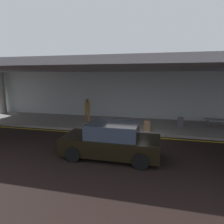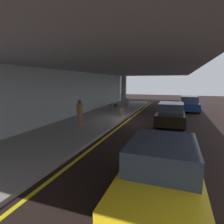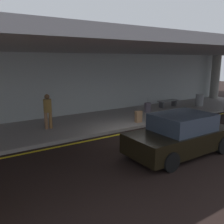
% 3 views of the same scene
% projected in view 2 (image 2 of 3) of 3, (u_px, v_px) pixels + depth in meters
% --- Properties ---
extents(ground_plane, '(60.00, 60.00, 0.00)m').
position_uv_depth(ground_plane, '(137.00, 121.00, 13.86)').
color(ground_plane, black).
extents(sidewalk, '(26.00, 4.20, 0.15)m').
position_uv_depth(sidewalk, '(99.00, 118.00, 14.87)').
color(sidewalk, gray).
rests_on(sidewalk, ground).
extents(lane_stripe_yellow, '(26.00, 0.14, 0.01)m').
position_uv_depth(lane_stripe_yellow, '(128.00, 121.00, 14.09)').
color(lane_stripe_yellow, yellow).
rests_on(lane_stripe_yellow, ground).
extents(support_column_left_mid, '(0.72, 0.72, 3.65)m').
position_uv_depth(support_column_left_mid, '(124.00, 89.00, 26.18)').
color(support_column_left_mid, gray).
rests_on(support_column_left_mid, sidewalk).
extents(ceiling_overhang, '(28.00, 13.20, 0.30)m').
position_uv_depth(ceiling_overhang, '(104.00, 68.00, 14.08)').
color(ceiling_overhang, gray).
rests_on(ceiling_overhang, support_column_far_left).
extents(terminal_back_wall, '(26.00, 0.30, 3.80)m').
position_uv_depth(terminal_back_wall, '(74.00, 95.00, 15.32)').
color(terminal_back_wall, '#ADB5B5').
rests_on(terminal_back_wall, ground).
extents(car_black, '(4.10, 1.92, 1.50)m').
position_uv_depth(car_black, '(171.00, 114.00, 12.83)').
color(car_black, black).
rests_on(car_black, ground).
extents(car_navy, '(4.10, 1.92, 1.50)m').
position_uv_depth(car_navy, '(189.00, 104.00, 18.80)').
color(car_navy, navy).
rests_on(car_navy, ground).
extents(car_yellow_taxi, '(4.10, 1.92, 1.50)m').
position_uv_depth(car_yellow_taxi, '(161.00, 172.00, 4.60)').
color(car_yellow_taxi, yellow).
rests_on(car_yellow_taxi, ground).
extents(traveler_with_luggage, '(0.38, 0.38, 1.68)m').
position_uv_depth(traveler_with_luggage, '(80.00, 111.00, 11.65)').
color(traveler_with_luggage, brown).
rests_on(traveler_with_luggage, sidewalk).
extents(suitcase_upright_primary, '(0.36, 0.22, 0.90)m').
position_uv_depth(suitcase_upright_primary, '(122.00, 112.00, 15.37)').
color(suitcase_upright_primary, '#9D7350').
rests_on(suitcase_upright_primary, sidewalk).
extents(suitcase_upright_secondary, '(0.36, 0.22, 0.90)m').
position_uv_depth(suitcase_upright_secondary, '(111.00, 108.00, 17.85)').
color(suitcase_upright_secondary, '#5D5362').
rests_on(suitcase_upright_secondary, sidewalk).
extents(bench_metal, '(1.60, 0.50, 0.48)m').
position_uv_depth(bench_metal, '(114.00, 104.00, 20.24)').
color(bench_metal, slate).
rests_on(bench_metal, sidewalk).
extents(trash_bin_steel, '(0.56, 0.56, 0.85)m').
position_uv_depth(trash_bin_steel, '(127.00, 102.00, 22.02)').
color(trash_bin_steel, gray).
rests_on(trash_bin_steel, sidewalk).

